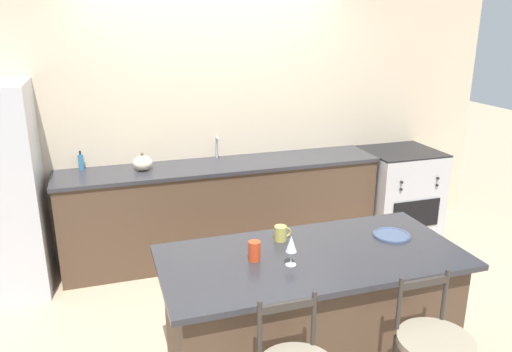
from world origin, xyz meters
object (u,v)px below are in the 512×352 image
wine_glass (291,245)px  tumbler_cup (254,251)px  dinner_plate (392,235)px  coffee_mug (281,233)px  oven_range (397,192)px  pumpkin_decoration (143,163)px  soap_bottle (81,162)px

wine_glass → tumbler_cup: (-0.18, 0.12, -0.07)m
dinner_plate → wine_glass: 0.79m
wine_glass → coffee_mug: wine_glass is taller
oven_range → pumpkin_decoration: 2.71m
pumpkin_decoration → soap_bottle: 0.57m
wine_glass → soap_bottle: soap_bottle is taller
dinner_plate → soap_bottle: (-1.93, 2.08, 0.09)m
tumbler_cup → soap_bottle: (-0.98, 2.12, 0.04)m
coffee_mug → oven_range: bearing=39.8°
coffee_mug → pumpkin_decoration: (-0.69, 1.72, 0.05)m
oven_range → pumpkin_decoration: bearing=178.2°
wine_glass → tumbler_cup: 0.23m
tumbler_cup → soap_bottle: 2.34m
soap_bottle → coffee_mug: bearing=-57.4°
soap_bottle → pumpkin_decoration: bearing=-20.1°
dinner_plate → pumpkin_decoration: 2.35m
dinner_plate → tumbler_cup: bearing=-177.3°
tumbler_cup → soap_bottle: bearing=114.8°
oven_range → dinner_plate: (-1.26, -1.80, 0.45)m
tumbler_cup → dinner_plate: bearing=2.7°
oven_range → pumpkin_decoration: pumpkin_decoration is taller
pumpkin_decoration → soap_bottle: size_ratio=1.00×
tumbler_cup → pumpkin_decoration: bearing=103.1°
oven_range → soap_bottle: size_ratio=5.37×
wine_glass → tumbler_cup: bearing=146.1°
coffee_mug → tumbler_cup: tumbler_cup is taller
tumbler_cup → coffee_mug: bearing=40.7°
wine_glass → soap_bottle: size_ratio=1.04×
oven_range → dinner_plate: oven_range is taller
dinner_plate → coffee_mug: coffee_mug is taller
coffee_mug → tumbler_cup: size_ratio=0.95×
coffee_mug → tumbler_cup: (-0.24, -0.21, 0.01)m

